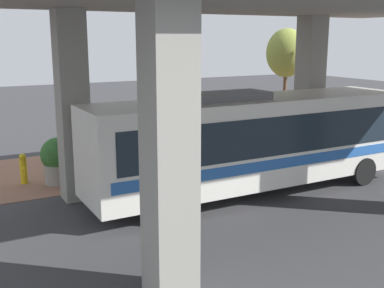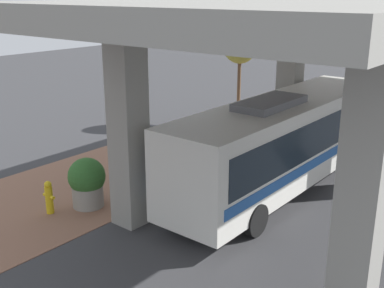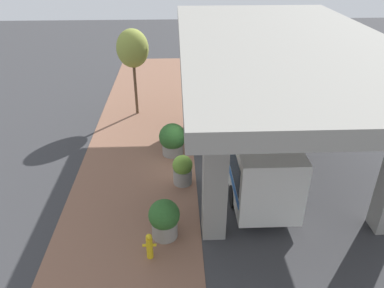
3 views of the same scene
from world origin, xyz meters
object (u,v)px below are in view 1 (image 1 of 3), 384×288
at_px(bus, 253,138).
at_px(fire_hydrant, 23,169).
at_px(planter_middle, 216,142).
at_px(planter_back, 58,160).
at_px(street_tree_near, 286,53).
at_px(planter_front, 160,156).

distance_m(bus, fire_hydrant, 8.31).
bearing_deg(bus, planter_middle, 166.69).
bearing_deg(planter_back, street_tree_near, 99.99).
xyz_separation_m(planter_middle, street_tree_near, (-2.43, 5.57, 3.50)).
bearing_deg(street_tree_near, planter_front, -70.82).
relative_size(planter_front, planter_middle, 0.83).
bearing_deg(fire_hydrant, street_tree_near, 96.86).
height_order(planter_front, planter_back, planter_back).
bearing_deg(planter_front, street_tree_near, 109.18).
relative_size(bus, fire_hydrant, 10.21).
relative_size(fire_hydrant, planter_back, 0.66).
height_order(planter_back, street_tree_near, street_tree_near).
relative_size(planter_back, street_tree_near, 0.30).
bearing_deg(planter_front, planter_back, -102.21).
height_order(fire_hydrant, street_tree_near, street_tree_near).
distance_m(bus, street_tree_near, 9.41).
distance_m(planter_front, planter_back, 3.75).
height_order(planter_middle, street_tree_near, street_tree_near).
xyz_separation_m(planter_back, street_tree_near, (-2.12, 12.05, 3.54)).
height_order(bus, street_tree_near, street_tree_near).
xyz_separation_m(bus, planter_back, (-4.21, -5.56, -1.03)).
xyz_separation_m(bus, planter_front, (-3.41, -1.89, -1.13)).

